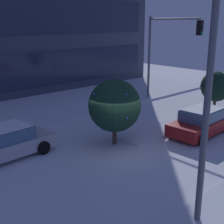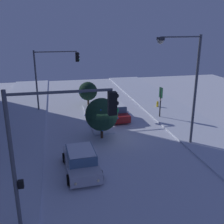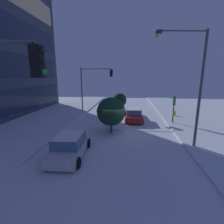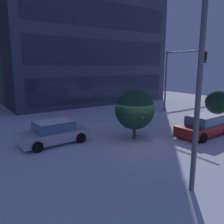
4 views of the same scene
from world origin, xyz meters
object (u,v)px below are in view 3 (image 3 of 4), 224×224
(parking_info_sign, at_px, (174,106))
(fire_hydrant, at_px, (175,114))
(car_near, at_px, (134,115))
(traffic_light_corner_far_right, at_px, (94,81))
(decorated_tree_median, at_px, (119,100))
(car_far, at_px, (70,146))
(street_lamp_arched, at_px, (189,75))
(decorated_tree_left_of_median, at_px, (111,112))

(parking_info_sign, bearing_deg, fire_hydrant, -118.08)
(car_near, bearing_deg, parking_info_sign, -103.26)
(traffic_light_corner_far_right, bearing_deg, decorated_tree_median, 12.13)
(car_far, height_order, decorated_tree_median, decorated_tree_median)
(traffic_light_corner_far_right, bearing_deg, car_near, -35.83)
(street_lamp_arched, bearing_deg, decorated_tree_left_of_median, -33.22)
(car_far, bearing_deg, fire_hydrant, 137.71)
(car_near, relative_size, fire_hydrant, 5.98)
(street_lamp_arched, distance_m, parking_info_sign, 7.43)
(car_near, distance_m, car_far, 10.61)
(decorated_tree_median, bearing_deg, car_near, -157.42)
(fire_hydrant, height_order, decorated_tree_median, decorated_tree_median)
(street_lamp_arched, relative_size, decorated_tree_median, 2.96)
(fire_hydrant, relative_size, decorated_tree_left_of_median, 0.23)
(car_far, xyz_separation_m, parking_info_sign, (8.72, -8.91, 1.32))
(car_near, bearing_deg, decorated_tree_median, 20.75)
(car_near, xyz_separation_m, car_far, (-9.61, 4.48, -0.00))
(car_far, relative_size, decorated_tree_median, 1.61)
(parking_info_sign, bearing_deg, street_lamp_arched, 72.07)
(traffic_light_corner_far_right, relative_size, fire_hydrant, 8.38)
(street_lamp_arched, distance_m, decorated_tree_median, 14.20)
(fire_hydrant, distance_m, decorated_tree_left_of_median, 10.70)
(car_far, height_order, traffic_light_corner_far_right, traffic_light_corner_far_right)
(car_near, bearing_deg, car_far, 153.19)
(fire_hydrant, height_order, parking_info_sign, parking_info_sign)
(traffic_light_corner_far_right, distance_m, parking_info_sign, 11.81)
(street_lamp_arched, xyz_separation_m, parking_info_sign, (6.55, -0.92, -3.39))
(traffic_light_corner_far_right, bearing_deg, decorated_tree_left_of_median, -67.84)
(car_near, bearing_deg, traffic_light_corner_far_right, 52.34)
(decorated_tree_median, bearing_deg, traffic_light_corner_far_right, 102.13)
(traffic_light_corner_far_right, height_order, parking_info_sign, traffic_light_corner_far_right)
(decorated_tree_left_of_median, bearing_deg, car_far, 155.54)
(parking_info_sign, xyz_separation_m, decorated_tree_median, (5.96, 6.54, -0.30))
(traffic_light_corner_far_right, height_order, street_lamp_arched, street_lamp_arched)
(car_near, bearing_deg, fire_hydrant, -67.82)
(car_far, relative_size, street_lamp_arched, 0.54)
(traffic_light_corner_far_right, bearing_deg, parking_info_sign, -26.50)
(car_near, distance_m, parking_info_sign, 4.71)
(car_near, relative_size, decorated_tree_median, 1.66)
(decorated_tree_left_of_median, bearing_deg, street_lamp_arched, -115.56)
(car_near, relative_size, traffic_light_corner_far_right, 0.71)
(traffic_light_corner_far_right, bearing_deg, street_lamp_arched, -51.21)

